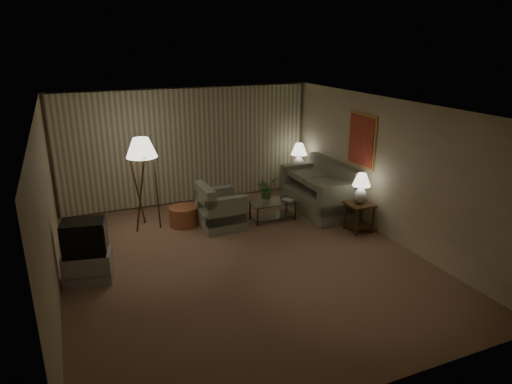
# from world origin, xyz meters

# --- Properties ---
(ground) EXTENTS (7.00, 7.00, 0.00)m
(ground) POSITION_xyz_m (0.00, 0.00, 0.00)
(ground) COLOR brown
(ground) RESTS_ON ground
(room_shell) EXTENTS (6.04, 7.02, 2.72)m
(room_shell) POSITION_xyz_m (0.02, 1.51, 1.75)
(room_shell) COLOR beige
(room_shell) RESTS_ON ground
(sofa) EXTENTS (2.01, 1.05, 0.88)m
(sofa) POSITION_xyz_m (2.50, 1.62, 0.44)
(sofa) COLOR gray
(sofa) RESTS_ON ground
(armchair) EXTENTS (0.92, 0.87, 0.74)m
(armchair) POSITION_xyz_m (0.14, 1.58, 0.37)
(armchair) COLOR gray
(armchair) RESTS_ON ground
(side_table_near) EXTENTS (0.50, 0.50, 0.60)m
(side_table_near) POSITION_xyz_m (2.65, 0.27, 0.41)
(side_table_near) COLOR #38200F
(side_table_near) RESTS_ON ground
(side_table_far) EXTENTS (0.56, 0.47, 0.60)m
(side_table_far) POSITION_xyz_m (2.65, 2.87, 0.41)
(side_table_far) COLOR #38200F
(side_table_far) RESTS_ON ground
(table_lamp_near) EXTENTS (0.36, 0.36, 0.62)m
(table_lamp_near) POSITION_xyz_m (2.65, 0.27, 0.97)
(table_lamp_near) COLOR silver
(table_lamp_near) RESTS_ON side_table_near
(table_lamp_far) EXTENTS (0.40, 0.40, 0.69)m
(table_lamp_far) POSITION_xyz_m (2.65, 2.87, 1.01)
(table_lamp_far) COLOR silver
(table_lamp_far) RESTS_ON side_table_far
(coffee_table) EXTENTS (1.02, 0.56, 0.41)m
(coffee_table) POSITION_xyz_m (1.31, 1.52, 0.28)
(coffee_table) COLOR silver
(coffee_table) RESTS_ON ground
(tv_cabinet) EXTENTS (0.90, 0.73, 0.50)m
(tv_cabinet) POSITION_xyz_m (-2.55, 0.28, 0.25)
(tv_cabinet) COLOR #9E9EA0
(tv_cabinet) RESTS_ON ground
(crt_tv) EXTENTS (0.81, 0.69, 0.55)m
(crt_tv) POSITION_xyz_m (-2.55, 0.28, 0.78)
(crt_tv) COLOR black
(crt_tv) RESTS_ON tv_cabinet
(floor_lamp) EXTENTS (0.61, 0.61, 1.89)m
(floor_lamp) POSITION_xyz_m (-1.27, 2.15, 0.99)
(floor_lamp) COLOR #38200F
(floor_lamp) RESTS_ON ground
(ottoman) EXTENTS (0.73, 0.73, 0.40)m
(ottoman) POSITION_xyz_m (-0.54, 1.98, 0.20)
(ottoman) COLOR #A06036
(ottoman) RESTS_ON ground
(vase) EXTENTS (0.19, 0.19, 0.17)m
(vase) POSITION_xyz_m (1.16, 1.52, 0.50)
(vase) COLOR white
(vase) RESTS_ON coffee_table
(flowers) EXTENTS (0.50, 0.47, 0.46)m
(flowers) POSITION_xyz_m (1.16, 1.52, 0.81)
(flowers) COLOR #3D6F31
(flowers) RESTS_ON vase
(book) EXTENTS (0.27, 0.30, 0.02)m
(book) POSITION_xyz_m (1.56, 1.42, 0.42)
(book) COLOR olive
(book) RESTS_ON coffee_table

